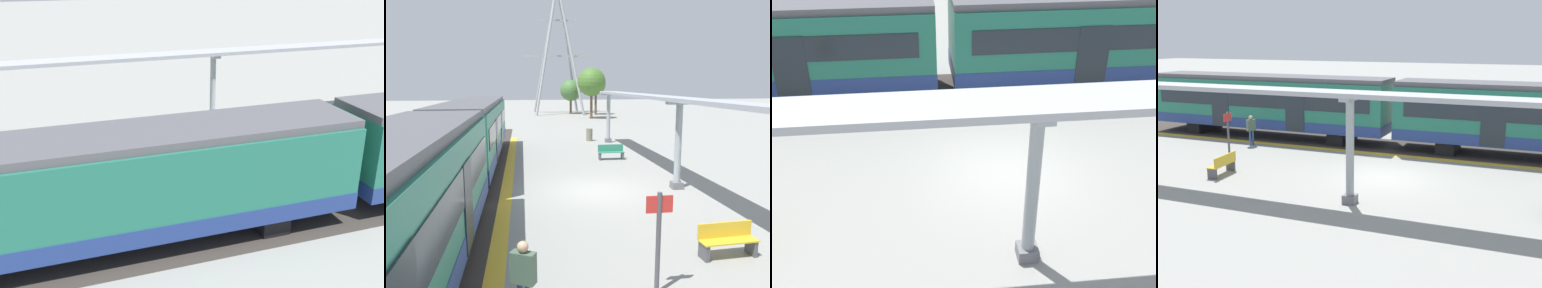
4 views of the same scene
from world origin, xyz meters
TOP-DOWN VIEW (x-y plane):
  - ground_plane at (0.00, 0.00)m, footprint 176.00×176.00m
  - tactile_edge_strip at (-3.65, 0.00)m, footprint 0.48×32.31m
  - trackbed at (-5.49, 0.00)m, footprint 3.20×44.31m
  - train_near_carriage at (-5.48, -8.74)m, footprint 2.65×14.24m
  - canopy_pillar_second at (3.44, -0.18)m, footprint 1.10×0.44m
  - canopy_beam at (3.44, -0.02)m, footprint 1.20×25.99m
  - bench_mid_platform at (2.17, -6.33)m, footprint 1.52×0.52m
  - platform_info_sign at (-0.21, -7.73)m, footprint 0.56×0.10m
  - passenger_waiting_near_edge at (-2.98, -8.32)m, footprint 0.50×0.39m

SIDE VIEW (x-z plane):
  - ground_plane at x=0.00m, z-range 0.00..0.00m
  - trackbed at x=-5.49m, z-range 0.00..0.01m
  - tactile_edge_strip at x=-3.65m, z-range 0.00..0.01m
  - bench_mid_platform at x=2.17m, z-range 0.01..0.87m
  - passenger_waiting_near_edge at x=-2.98m, z-range 0.20..1.79m
  - platform_info_sign at x=-0.21m, z-range 0.23..2.43m
  - train_near_carriage at x=-5.48m, z-range 0.09..3.57m
  - canopy_pillar_second at x=3.44m, z-range 0.03..3.69m
  - canopy_beam at x=3.44m, z-range 3.66..3.82m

